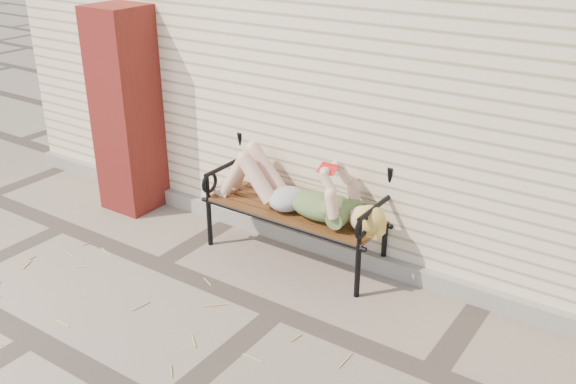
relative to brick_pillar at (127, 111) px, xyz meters
The scene contains 7 objects.
ground 2.62m from the brick_pillar, 18.06° to the right, with size 80.00×80.00×0.00m, color #77675B.
house_wall 3.26m from the brick_pillar, 44.37° to the left, with size 8.00×4.00×3.00m, color beige.
foundation_strip 2.49m from the brick_pillar, ahead, with size 8.00×0.10×0.15m, color gray.
brick_pillar is the anchor object (origin of this frame).
garden_bench 1.98m from the brick_pillar, ahead, with size 1.71×0.68×1.11m.
reading_woman 1.99m from the brick_pillar, ahead, with size 1.61×0.37×0.51m.
straw_scatter 2.30m from the brick_pillar, 43.82° to the right, with size 2.90×1.67×0.01m.
Camera 1 is at (2.35, -3.32, 2.84)m, focal length 40.00 mm.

